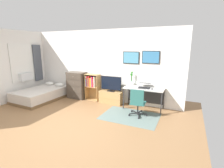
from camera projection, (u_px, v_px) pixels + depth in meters
ground_plane at (61, 124)px, 4.61m from camera, size 7.20×7.20×0.00m
wall_back_with_posters at (102, 66)px, 6.44m from camera, size 6.12×0.09×2.70m
area_rug at (130, 116)px, 5.11m from camera, size 1.70×1.20×0.01m
bed at (42, 94)px, 6.68m from camera, size 1.34×2.01×0.56m
dresser at (77, 85)px, 6.81m from camera, size 0.76×0.46×1.08m
bookshelf at (92, 84)px, 6.56m from camera, size 0.57×0.30×1.03m
tv_stand at (111, 97)px, 6.26m from camera, size 0.87×0.41×0.46m
television at (111, 84)px, 6.13m from camera, size 0.80×0.16×0.56m
desk at (144, 91)px, 5.66m from camera, size 1.31×0.58×0.74m
office_chair at (137, 102)px, 5.02m from camera, size 0.57×0.58×0.86m
laptop at (144, 86)px, 5.59m from camera, size 0.42×0.45×0.17m
computer_mouse at (152, 89)px, 5.37m from camera, size 0.06×0.10×0.03m
bamboo_vase at (131, 78)px, 5.89m from camera, size 0.10×0.10×0.49m
wine_glass at (133, 83)px, 5.66m from camera, size 0.07×0.07×0.18m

